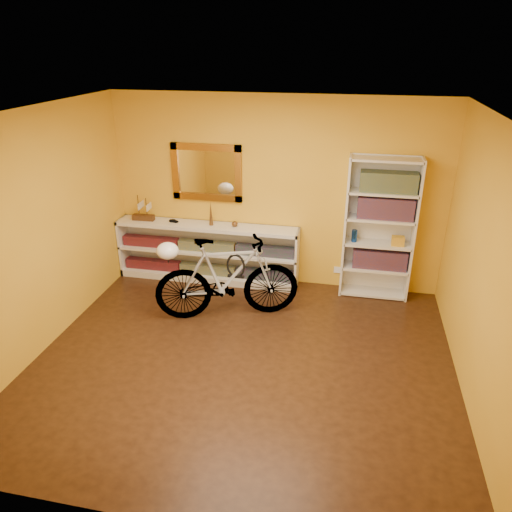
% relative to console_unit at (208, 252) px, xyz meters
% --- Properties ---
extents(floor, '(4.50, 4.00, 0.01)m').
position_rel_console_unit_xyz_m(floor, '(0.94, -1.81, -0.43)').
color(floor, black).
rests_on(floor, ground).
extents(ceiling, '(4.50, 4.00, 0.01)m').
position_rel_console_unit_xyz_m(ceiling, '(0.94, -1.81, 2.18)').
color(ceiling, silver).
rests_on(ceiling, ground).
extents(back_wall, '(4.50, 0.01, 2.60)m').
position_rel_console_unit_xyz_m(back_wall, '(0.94, 0.19, 0.88)').
color(back_wall, gold).
rests_on(back_wall, ground).
extents(left_wall, '(0.01, 4.00, 2.60)m').
position_rel_console_unit_xyz_m(left_wall, '(-1.32, -1.81, 0.88)').
color(left_wall, gold).
rests_on(left_wall, ground).
extents(right_wall, '(0.01, 4.00, 2.60)m').
position_rel_console_unit_xyz_m(right_wall, '(3.19, -1.81, 0.88)').
color(right_wall, gold).
rests_on(right_wall, ground).
extents(gilt_mirror, '(0.98, 0.06, 0.78)m').
position_rel_console_unit_xyz_m(gilt_mirror, '(-0.01, 0.15, 1.12)').
color(gilt_mirror, '#905D1A').
rests_on(gilt_mirror, back_wall).
extents(wall_socket, '(0.09, 0.02, 0.09)m').
position_rel_console_unit_xyz_m(wall_socket, '(1.84, 0.17, -0.17)').
color(wall_socket, silver).
rests_on(wall_socket, back_wall).
extents(console_unit, '(2.60, 0.35, 0.85)m').
position_rel_console_unit_xyz_m(console_unit, '(0.00, 0.00, 0.00)').
color(console_unit, silver).
rests_on(console_unit, floor).
extents(cd_row_lower, '(2.50, 0.13, 0.14)m').
position_rel_console_unit_xyz_m(cd_row_lower, '(0.00, -0.02, -0.26)').
color(cd_row_lower, black).
rests_on(cd_row_lower, console_unit).
extents(cd_row_upper, '(2.50, 0.13, 0.14)m').
position_rel_console_unit_xyz_m(cd_row_upper, '(0.00, -0.02, 0.11)').
color(cd_row_upper, navy).
rests_on(cd_row_upper, console_unit).
extents(model_ship, '(0.31, 0.13, 0.37)m').
position_rel_console_unit_xyz_m(model_ship, '(-0.93, 0.00, 0.61)').
color(model_ship, '#3A2210').
rests_on(model_ship, console_unit).
extents(toy_car, '(0.00, 0.01, 0.00)m').
position_rel_console_unit_xyz_m(toy_car, '(-0.48, 0.00, 0.43)').
color(toy_car, black).
rests_on(toy_car, console_unit).
extents(bronze_ornament, '(0.06, 0.06, 0.34)m').
position_rel_console_unit_xyz_m(bronze_ornament, '(0.07, 0.00, 0.59)').
color(bronze_ornament, brown).
rests_on(bronze_ornament, console_unit).
extents(decorative_orb, '(0.08, 0.08, 0.08)m').
position_rel_console_unit_xyz_m(decorative_orb, '(0.41, 0.00, 0.47)').
color(decorative_orb, brown).
rests_on(decorative_orb, console_unit).
extents(bookcase, '(0.90, 0.30, 1.90)m').
position_rel_console_unit_xyz_m(bookcase, '(2.34, 0.03, 0.52)').
color(bookcase, silver).
rests_on(bookcase, floor).
extents(book_row_a, '(0.70, 0.22, 0.26)m').
position_rel_console_unit_xyz_m(book_row_a, '(2.39, 0.03, 0.12)').
color(book_row_a, maroon).
rests_on(book_row_a, bookcase).
extents(book_row_b, '(0.70, 0.22, 0.28)m').
position_rel_console_unit_xyz_m(book_row_b, '(2.39, 0.03, 0.83)').
color(book_row_b, maroon).
rests_on(book_row_b, bookcase).
extents(book_row_c, '(0.70, 0.22, 0.25)m').
position_rel_console_unit_xyz_m(book_row_c, '(2.39, 0.03, 1.16)').
color(book_row_c, navy).
rests_on(book_row_c, bookcase).
extents(travel_mug, '(0.07, 0.07, 0.16)m').
position_rel_console_unit_xyz_m(travel_mug, '(2.03, 0.01, 0.42)').
color(travel_mug, '#153E96').
rests_on(travel_mug, bookcase).
extents(red_tin, '(0.18, 0.18, 0.20)m').
position_rel_console_unit_xyz_m(red_tin, '(2.14, 0.06, 1.14)').
color(red_tin, maroon).
rests_on(red_tin, bookcase).
extents(yellow_bag, '(0.16, 0.11, 0.12)m').
position_rel_console_unit_xyz_m(yellow_bag, '(2.59, -0.01, 0.40)').
color(yellow_bag, gold).
rests_on(yellow_bag, bookcase).
extents(bicycle, '(1.04, 1.87, 1.07)m').
position_rel_console_unit_xyz_m(bicycle, '(0.54, -0.93, 0.11)').
color(bicycle, silver).
rests_on(bicycle, floor).
extents(helmet, '(0.27, 0.25, 0.20)m').
position_rel_console_unit_xyz_m(helmet, '(-0.12, -1.16, 0.51)').
color(helmet, white).
rests_on(helmet, bicycle).
extents(u_lock, '(0.23, 0.02, 0.23)m').
position_rel_console_unit_xyz_m(u_lock, '(0.64, -0.89, 0.27)').
color(u_lock, black).
rests_on(u_lock, bicycle).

